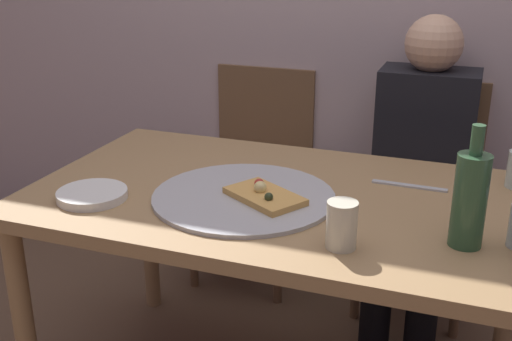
{
  "coord_description": "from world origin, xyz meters",
  "views": [
    {
      "loc": [
        0.51,
        -1.6,
        1.43
      ],
      "look_at": [
        -0.09,
        0.02,
        0.78
      ],
      "focal_mm": 44.18,
      "sensor_mm": 36.0,
      "label": 1
    }
  ],
  "objects": [
    {
      "name": "dining_table",
      "position": [
        0.0,
        0.0,
        0.65
      ],
      "size": [
        1.46,
        0.86,
        0.73
      ],
      "color": "#99754C",
      "rests_on": "ground_plane"
    },
    {
      "name": "tumbler_near",
      "position": [
        0.23,
        -0.27,
        0.79
      ],
      "size": [
        0.07,
        0.07,
        0.12
      ],
      "primitive_type": "cylinder",
      "color": "beige",
      "rests_on": "dining_table"
    },
    {
      "name": "chair_right",
      "position": [
        0.32,
        0.83,
        0.51
      ],
      "size": [
        0.44,
        0.44,
        0.9
      ],
      "rotation": [
        0.0,
        0.0,
        3.14
      ],
      "color": "brown",
      "rests_on": "ground_plane"
    },
    {
      "name": "plate_stack",
      "position": [
        -0.49,
        -0.22,
        0.74
      ],
      "size": [
        0.2,
        0.2,
        0.02
      ],
      "primitive_type": "cylinder",
      "color": "white",
      "rests_on": "dining_table"
    },
    {
      "name": "pizza_tray",
      "position": [
        -0.09,
        -0.08,
        0.74
      ],
      "size": [
        0.52,
        0.52,
        0.01
      ],
      "primitive_type": "cylinder",
      "color": "#ADADB2",
      "rests_on": "dining_table"
    },
    {
      "name": "table_knife",
      "position": [
        0.34,
        0.18,
        0.74
      ],
      "size": [
        0.22,
        0.02,
        0.01
      ],
      "primitive_type": "cube",
      "rotation": [
        0.0,
        0.0,
        3.12
      ],
      "color": "#B7B7BC",
      "rests_on": "dining_table"
    },
    {
      "name": "beer_bottle",
      "position": [
        0.51,
        -0.16,
        0.85
      ],
      "size": [
        0.08,
        0.08,
        0.3
      ],
      "color": "#2D5133",
      "rests_on": "dining_table"
    },
    {
      "name": "guest_in_sweater",
      "position": [
        0.32,
        0.68,
        0.64
      ],
      "size": [
        0.36,
        0.56,
        1.17
      ],
      "rotation": [
        0.0,
        0.0,
        3.14
      ],
      "color": "black",
      "rests_on": "ground_plane"
    },
    {
      "name": "pizza_slice_last",
      "position": [
        -0.03,
        -0.08,
        0.76
      ],
      "size": [
        0.26,
        0.23,
        0.05
      ],
      "color": "tan",
      "rests_on": "pizza_tray"
    },
    {
      "name": "chair_left",
      "position": [
        -0.38,
        0.83,
        0.51
      ],
      "size": [
        0.44,
        0.44,
        0.9
      ],
      "rotation": [
        0.0,
        0.0,
        3.14
      ],
      "color": "brown",
      "rests_on": "ground_plane"
    }
  ]
}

